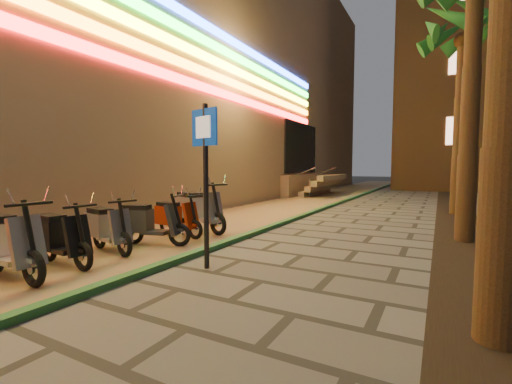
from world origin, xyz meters
The scene contains 13 objects.
ground centered at (0.00, 0.00, 0.00)m, with size 120.00×120.00×0.00m, color #474442.
parking_strip centered at (-2.60, 10.00, 0.01)m, with size 3.40×60.00×0.01m, color #8C7251.
green_curb centered at (-0.90, 10.00, 0.05)m, with size 0.18×60.00×0.10m, color #225B2E.
planting_strip centered at (3.60, 5.00, 0.01)m, with size 1.20×40.00×0.02m, color black.
mall_building centered at (-15.47, 10.02, 7.48)m, with size 24.23×44.00×15.00m.
palm_d centered at (3.60, 12.00, 5.94)m, with size 2.97×3.02×7.16m.
pedestrian_sign centered at (-0.26, 2.65, 1.73)m, with size 0.58×0.17×2.67m.
scooter_5 centered at (-2.61, 0.82, 0.53)m, with size 1.72×0.60×1.21m.
scooter_6 centered at (-2.60, 1.62, 0.47)m, with size 1.55×0.54×1.09m.
scooter_7 centered at (-2.69, 2.64, 0.47)m, with size 1.54×0.73×1.08m.
scooter_8 centered at (-2.38, 3.41, 0.48)m, with size 1.57×0.82×1.12m.
scooter_9 centered at (-2.52, 4.43, 0.45)m, with size 1.49×0.59×1.05m.
scooter_10 centered at (-2.45, 5.19, 0.56)m, with size 1.82×0.91×1.29m.
Camera 1 is at (3.08, -1.82, 1.66)m, focal length 24.00 mm.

